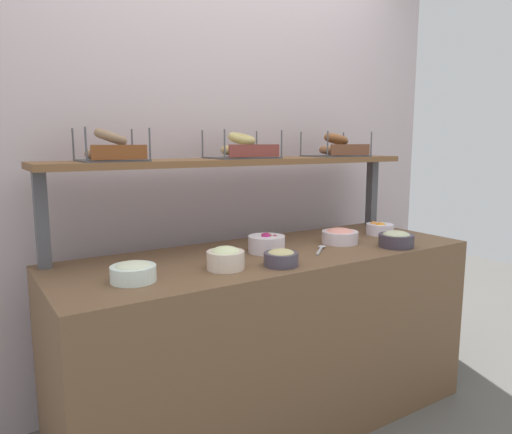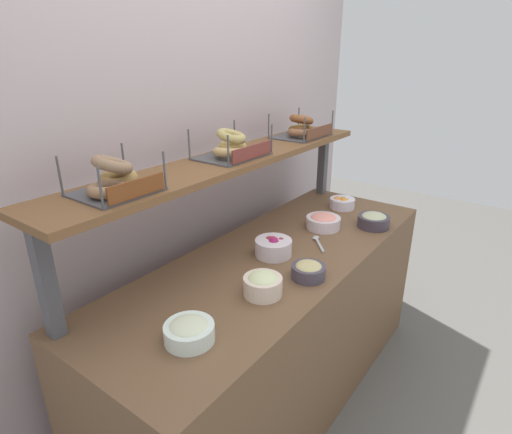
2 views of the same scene
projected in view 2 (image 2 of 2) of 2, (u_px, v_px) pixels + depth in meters
ground_plane at (274, 393)px, 2.28m from camera, size 8.00×8.00×0.00m
back_wall at (190, 165)px, 2.13m from camera, size 3.20×0.06×2.40m
deli_counter at (276, 329)px, 2.12m from camera, size 2.00×0.70×0.85m
shelf_riser_left at (47, 283)px, 1.33m from camera, size 0.05×0.05×0.40m
shelf_riser_right at (323, 164)px, 2.74m from camera, size 0.05×0.05×0.40m
upper_shelf at (231, 160)px, 1.96m from camera, size 1.96×0.32×0.03m
bowl_scallion_spread at (189, 331)px, 1.37m from camera, size 0.17×0.17×0.08m
bowl_lox_spread at (323, 221)px, 2.24m from camera, size 0.18×0.18×0.08m
bowl_potato_salad at (263, 284)px, 1.62m from camera, size 0.15×0.15×0.09m
bowl_hummus at (308, 270)px, 1.75m from camera, size 0.15×0.15×0.07m
bowl_tuna_salad at (374, 220)px, 2.25m from camera, size 0.17×0.17×0.08m
bowl_beet_salad at (273, 247)px, 1.94m from camera, size 0.17×0.17×0.09m
bowl_fruit_salad at (342, 203)px, 2.53m from camera, size 0.15×0.15×0.07m
serving_spoon_near_plate at (318, 241)px, 2.08m from camera, size 0.15×0.13×0.01m
bagel_basket_everything at (114, 180)px, 1.44m from camera, size 0.28×0.26×0.14m
bagel_basket_sesame at (232, 147)px, 1.94m from camera, size 0.33×0.26×0.14m
bagel_basket_cinnamon_raisin at (301, 129)px, 2.40m from camera, size 0.34×0.25×0.14m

